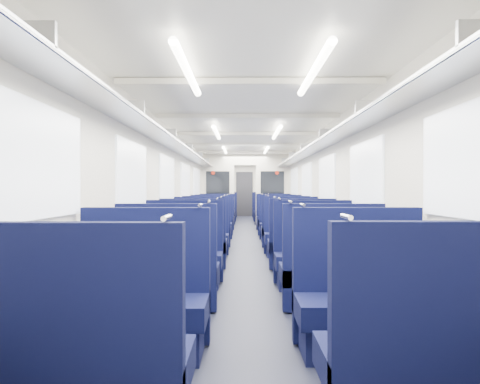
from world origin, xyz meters
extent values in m
cube|color=black|center=(0.00, 0.00, 0.00)|extent=(2.80, 18.00, 0.01)
cube|color=white|center=(0.00, 0.00, 2.35)|extent=(2.80, 18.00, 0.01)
cube|color=beige|center=(-1.40, 0.00, 1.18)|extent=(0.02, 18.00, 2.35)
cube|color=black|center=(-1.39, 0.00, 0.35)|extent=(0.03, 17.90, 0.70)
cube|color=beige|center=(1.40, 0.00, 1.18)|extent=(0.02, 18.00, 2.35)
cube|color=black|center=(1.39, 0.00, 0.35)|extent=(0.03, 17.90, 0.70)
cube|color=beige|center=(0.00, 9.00, 1.18)|extent=(2.80, 0.02, 2.35)
cube|color=#B2B5BA|center=(-1.22, 0.00, 1.97)|extent=(0.34, 17.40, 0.04)
cylinder|color=silver|center=(-1.04, 0.00, 1.95)|extent=(0.02, 17.40, 0.02)
cube|color=#B2B5BA|center=(-1.22, -8.00, 2.05)|extent=(0.34, 0.03, 0.14)
cube|color=#B2B5BA|center=(-1.22, -6.00, 2.05)|extent=(0.34, 0.03, 0.14)
cube|color=#B2B5BA|center=(-1.22, -4.00, 2.05)|extent=(0.34, 0.03, 0.14)
cube|color=#B2B5BA|center=(-1.22, -2.00, 2.05)|extent=(0.34, 0.03, 0.14)
cube|color=#B2B5BA|center=(-1.22, 0.00, 2.05)|extent=(0.34, 0.03, 0.14)
cube|color=#B2B5BA|center=(-1.22, 2.00, 2.05)|extent=(0.34, 0.03, 0.14)
cube|color=#B2B5BA|center=(-1.22, 4.00, 2.05)|extent=(0.34, 0.03, 0.14)
cube|color=#B2B5BA|center=(-1.22, 6.00, 2.05)|extent=(0.34, 0.03, 0.14)
cube|color=#B2B5BA|center=(-1.22, 8.00, 2.05)|extent=(0.34, 0.03, 0.14)
cube|color=#B2B5BA|center=(1.22, 0.00, 1.97)|extent=(0.34, 17.40, 0.04)
cylinder|color=silver|center=(1.04, 0.00, 1.95)|extent=(0.02, 17.40, 0.02)
cube|color=#B2B5BA|center=(1.22, -6.00, 2.05)|extent=(0.34, 0.03, 0.14)
cube|color=#B2B5BA|center=(1.22, -4.00, 2.05)|extent=(0.34, 0.03, 0.14)
cube|color=#B2B5BA|center=(1.22, -2.00, 2.05)|extent=(0.34, 0.03, 0.14)
cube|color=#B2B5BA|center=(1.22, 0.00, 2.05)|extent=(0.34, 0.03, 0.14)
cube|color=#B2B5BA|center=(1.22, 2.00, 2.05)|extent=(0.34, 0.03, 0.14)
cube|color=#B2B5BA|center=(1.22, 4.00, 2.05)|extent=(0.34, 0.03, 0.14)
cube|color=#B2B5BA|center=(1.22, 6.00, 2.05)|extent=(0.34, 0.03, 0.14)
cube|color=#B2B5BA|center=(1.22, 8.00, 2.05)|extent=(0.34, 0.03, 0.14)
cube|color=white|center=(-1.38, -7.50, 1.42)|extent=(0.02, 1.30, 0.75)
cube|color=white|center=(-1.38, -5.20, 1.42)|extent=(0.02, 1.30, 0.75)
cube|color=white|center=(-1.38, -2.90, 1.42)|extent=(0.02, 1.30, 0.75)
cube|color=white|center=(-1.38, -0.60, 1.42)|extent=(0.02, 1.30, 0.75)
cube|color=white|center=(-1.38, 1.70, 1.42)|extent=(0.02, 1.30, 0.75)
cube|color=white|center=(-1.38, 4.50, 1.42)|extent=(0.02, 1.30, 0.75)
cube|color=white|center=(-1.38, 6.80, 1.42)|extent=(0.02, 1.30, 0.75)
cube|color=white|center=(1.38, -7.50, 1.42)|extent=(0.02, 1.30, 0.75)
cube|color=white|center=(1.38, -5.20, 1.42)|extent=(0.02, 1.30, 0.75)
cube|color=white|center=(1.38, -2.90, 1.42)|extent=(0.02, 1.30, 0.75)
cube|color=white|center=(1.38, -0.60, 1.42)|extent=(0.02, 1.30, 0.75)
cube|color=white|center=(1.38, 1.70, 1.42)|extent=(0.02, 1.30, 0.75)
cube|color=white|center=(1.38, 4.50, 1.42)|extent=(0.02, 1.30, 0.75)
cube|color=white|center=(1.38, 6.80, 1.42)|extent=(0.02, 1.30, 0.75)
cube|color=silver|center=(0.00, -6.00, 2.31)|extent=(2.70, 0.06, 0.06)
cube|color=silver|center=(0.00, -4.00, 2.31)|extent=(2.70, 0.06, 0.06)
cube|color=silver|center=(0.00, -2.00, 2.31)|extent=(2.70, 0.06, 0.06)
cube|color=silver|center=(0.00, 0.00, 2.31)|extent=(2.70, 0.06, 0.06)
cube|color=silver|center=(0.00, 2.00, 2.31)|extent=(2.70, 0.06, 0.06)
cube|color=silver|center=(0.00, 4.00, 2.31)|extent=(2.70, 0.06, 0.06)
cube|color=silver|center=(0.00, 6.00, 2.31)|extent=(2.70, 0.06, 0.06)
cube|color=silver|center=(0.00, 8.00, 2.31)|extent=(2.70, 0.06, 0.06)
cylinder|color=white|center=(-0.55, -6.50, 2.26)|extent=(0.07, 1.60, 0.07)
cylinder|color=white|center=(-0.55, -2.50, 2.26)|extent=(0.07, 1.60, 0.07)
cylinder|color=white|center=(-0.55, 1.00, 2.26)|extent=(0.07, 1.60, 0.07)
cylinder|color=white|center=(-0.55, 5.50, 2.26)|extent=(0.07, 1.60, 0.07)
cylinder|color=white|center=(0.55, -6.50, 2.26)|extent=(0.07, 1.60, 0.07)
cylinder|color=white|center=(0.55, -2.50, 2.26)|extent=(0.07, 1.60, 0.07)
cylinder|color=white|center=(0.55, 1.00, 2.26)|extent=(0.07, 1.60, 0.07)
cylinder|color=white|center=(0.55, 5.50, 2.26)|extent=(0.07, 1.60, 0.07)
cube|color=black|center=(0.00, 8.94, 1.00)|extent=(0.75, 0.06, 2.00)
cube|color=silver|center=(-0.88, 3.39, 1.18)|extent=(1.05, 0.08, 2.35)
cube|color=black|center=(-0.87, 3.34, 1.40)|extent=(0.76, 0.02, 0.80)
cylinder|color=red|center=(-1.02, 3.33, 1.75)|extent=(0.12, 0.01, 0.12)
cube|color=silver|center=(0.88, 3.39, 1.18)|extent=(1.05, 0.08, 2.35)
cube|color=black|center=(0.87, 3.34, 1.40)|extent=(0.76, 0.02, 0.80)
cylinder|color=red|center=(1.02, 3.33, 1.75)|extent=(0.12, 0.01, 0.12)
cube|color=silver|center=(0.00, 3.39, 2.17)|extent=(0.70, 0.08, 0.35)
cube|color=#0B1037|center=(-0.83, -8.15, 0.34)|extent=(1.01, 0.53, 0.17)
cube|color=#0B1037|center=(-0.83, -8.36, 0.56)|extent=(1.01, 0.10, 1.07)
cylinder|color=silver|center=(-0.40, -8.36, 1.11)|extent=(0.02, 0.15, 0.02)
cube|color=#0B1037|center=(0.83, -8.08, 0.34)|extent=(1.01, 0.53, 0.17)
cube|color=#0B1037|center=(0.83, -8.30, 0.56)|extent=(1.01, 0.10, 1.07)
cylinder|color=silver|center=(0.40, -8.30, 1.11)|extent=(0.02, 0.15, 0.02)
cube|color=#0B1037|center=(-0.83, -7.12, 0.34)|extent=(1.01, 0.53, 0.17)
cube|color=black|center=(-0.83, -7.12, 0.13)|extent=(0.92, 0.42, 0.26)
cube|color=#0B1037|center=(-0.83, -6.90, 0.56)|extent=(1.01, 0.10, 1.07)
cylinder|color=silver|center=(-0.40, -6.90, 1.11)|extent=(0.02, 0.15, 0.02)
cube|color=#0B1037|center=(0.83, -7.09, 0.34)|extent=(1.01, 0.53, 0.17)
cube|color=black|center=(0.83, -7.09, 0.13)|extent=(0.92, 0.42, 0.26)
cube|color=#0B1037|center=(0.83, -6.88, 0.56)|extent=(1.01, 0.10, 1.07)
cylinder|color=silver|center=(0.40, -6.88, 1.11)|extent=(0.02, 0.15, 0.02)
cube|color=#0B1037|center=(-0.83, -5.80, 0.34)|extent=(1.01, 0.53, 0.17)
cube|color=black|center=(-0.83, -5.80, 0.13)|extent=(0.92, 0.42, 0.26)
cube|color=#0B1037|center=(-0.83, -6.02, 0.56)|extent=(1.01, 0.10, 1.07)
cylinder|color=silver|center=(-0.40, -6.02, 1.11)|extent=(0.02, 0.15, 0.02)
cube|color=#0B1037|center=(0.83, -5.80, 0.34)|extent=(1.01, 0.53, 0.17)
cube|color=black|center=(0.83, -5.80, 0.13)|extent=(0.92, 0.42, 0.26)
cube|color=#0B1037|center=(0.83, -6.02, 0.56)|extent=(1.01, 0.10, 1.07)
cylinder|color=silver|center=(0.40, -6.02, 1.11)|extent=(0.02, 0.15, 0.02)
cube|color=#0B1037|center=(-0.83, -4.90, 0.34)|extent=(1.01, 0.53, 0.17)
cube|color=black|center=(-0.83, -4.90, 0.13)|extent=(0.92, 0.42, 0.26)
cube|color=#0B1037|center=(-0.83, -4.68, 0.56)|extent=(1.01, 0.10, 1.07)
cylinder|color=silver|center=(-0.40, -4.68, 1.11)|extent=(0.02, 0.15, 0.02)
cube|color=#0B1037|center=(0.83, -4.97, 0.34)|extent=(1.01, 0.53, 0.17)
cube|color=black|center=(0.83, -4.97, 0.13)|extent=(0.92, 0.42, 0.26)
cube|color=#0B1037|center=(0.83, -4.75, 0.56)|extent=(1.01, 0.10, 1.07)
cylinder|color=silver|center=(0.40, -4.75, 1.11)|extent=(0.02, 0.15, 0.02)
cube|color=#0B1037|center=(-0.83, -3.60, 0.34)|extent=(1.01, 0.53, 0.17)
cube|color=black|center=(-0.83, -3.60, 0.13)|extent=(0.92, 0.42, 0.26)
cube|color=#0B1037|center=(-0.83, -3.81, 0.56)|extent=(1.01, 0.10, 1.07)
cylinder|color=silver|center=(-0.40, -3.81, 1.11)|extent=(0.02, 0.15, 0.02)
cube|color=#0B1037|center=(0.83, -3.63, 0.34)|extent=(1.01, 0.53, 0.17)
cube|color=black|center=(0.83, -3.63, 0.13)|extent=(0.92, 0.42, 0.26)
cube|color=#0B1037|center=(0.83, -3.85, 0.56)|extent=(1.01, 0.10, 1.07)
cylinder|color=silver|center=(0.40, -3.85, 1.11)|extent=(0.02, 0.15, 0.02)
cube|color=#0B1037|center=(-0.83, -2.67, 0.34)|extent=(1.01, 0.53, 0.17)
cube|color=black|center=(-0.83, -2.67, 0.13)|extent=(0.92, 0.42, 0.26)
cube|color=#0B1037|center=(-0.83, -2.46, 0.56)|extent=(1.01, 0.10, 1.07)
cylinder|color=silver|center=(-0.40, -2.46, 1.11)|extent=(0.02, 0.15, 0.02)
cube|color=#0B1037|center=(0.83, -2.50, 0.34)|extent=(1.01, 0.53, 0.17)
cube|color=black|center=(0.83, -2.50, 0.13)|extent=(0.92, 0.42, 0.26)
cube|color=#0B1037|center=(0.83, -2.28, 0.56)|extent=(1.01, 0.10, 1.07)
cylinder|color=silver|center=(0.40, -2.28, 1.11)|extent=(0.02, 0.15, 0.02)
cube|color=#0B1037|center=(-0.83, -1.20, 0.34)|extent=(1.01, 0.53, 0.17)
cube|color=black|center=(-0.83, -1.20, 0.13)|extent=(0.92, 0.42, 0.26)
cube|color=#0B1037|center=(-0.83, -1.42, 0.56)|extent=(1.01, 0.10, 1.07)
cylinder|color=silver|center=(-0.40, -1.42, 1.11)|extent=(0.02, 0.15, 0.02)
cube|color=#0B1037|center=(0.83, -1.24, 0.34)|extent=(1.01, 0.53, 0.17)
cube|color=black|center=(0.83, -1.24, 0.13)|extent=(0.92, 0.42, 0.26)
cube|color=#0B1037|center=(0.83, -1.45, 0.56)|extent=(1.01, 0.10, 1.07)
cylinder|color=silver|center=(0.40, -1.45, 1.11)|extent=(0.02, 0.15, 0.02)
cube|color=#0B1037|center=(-0.83, -0.23, 0.34)|extent=(1.01, 0.53, 0.17)
cube|color=black|center=(-0.83, -0.23, 0.13)|extent=(0.92, 0.42, 0.26)
cube|color=#0B1037|center=(-0.83, -0.02, 0.56)|extent=(1.01, 0.10, 1.07)
cylinder|color=silver|center=(-0.40, -0.02, 1.11)|extent=(0.02, 0.15, 0.02)
cube|color=#0B1037|center=(0.83, -0.30, 0.34)|extent=(1.01, 0.53, 0.17)
cube|color=black|center=(0.83, -0.30, 0.13)|extent=(0.92, 0.42, 0.26)
cube|color=#0B1037|center=(0.83, -0.08, 0.56)|extent=(1.01, 0.10, 1.07)
cylinder|color=silver|center=(0.40, -0.08, 1.11)|extent=(0.02, 0.15, 0.02)
cube|color=#0B1037|center=(-0.83, 1.09, 0.34)|extent=(1.01, 0.53, 0.17)
cube|color=black|center=(-0.83, 1.09, 0.13)|extent=(0.92, 0.42, 0.26)
cube|color=#0B1037|center=(-0.83, 0.87, 0.56)|extent=(1.01, 0.10, 1.07)
cylinder|color=silver|center=(-0.40, 0.87, 1.11)|extent=(0.02, 0.15, 0.02)
cube|color=#0B1037|center=(0.83, 1.03, 0.34)|extent=(1.01, 0.53, 0.17)
cube|color=black|center=(0.83, 1.03, 0.13)|extent=(0.92, 0.42, 0.26)
cube|color=#0B1037|center=(0.83, 0.81, 0.56)|extent=(1.01, 0.10, 1.07)
cylinder|color=silver|center=(0.40, 0.81, 1.11)|extent=(0.02, 0.15, 0.02)
cube|color=#0B1037|center=(-0.83, 2.01, 0.34)|extent=(1.01, 0.53, 0.17)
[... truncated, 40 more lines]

